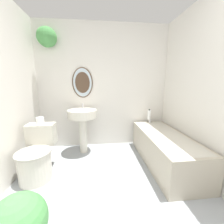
{
  "coord_description": "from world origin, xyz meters",
  "views": [
    {
      "loc": [
        -0.13,
        -0.3,
        1.28
      ],
      "look_at": [
        0.06,
        1.54,
        0.9
      ],
      "focal_mm": 22.0,
      "sensor_mm": 36.0,
      "label": 1
    }
  ],
  "objects_px": {
    "shampoo_bottle": "(149,115)",
    "toilet_paper_roll": "(40,121)",
    "bathtub": "(164,148)",
    "toilet": "(37,156)",
    "pedestal_sink": "(82,119)"
  },
  "relations": [
    {
      "from": "pedestal_sink",
      "to": "bathtub",
      "type": "distance_m",
      "value": 1.49
    },
    {
      "from": "toilet",
      "to": "shampoo_bottle",
      "type": "bearing_deg",
      "value": 22.45
    },
    {
      "from": "toilet",
      "to": "toilet_paper_roll",
      "type": "height_order",
      "value": "toilet_paper_roll"
    },
    {
      "from": "toilet",
      "to": "toilet_paper_roll",
      "type": "xyz_separation_m",
      "value": [
        0.0,
        0.23,
        0.45
      ]
    },
    {
      "from": "toilet",
      "to": "bathtub",
      "type": "xyz_separation_m",
      "value": [
        1.91,
        0.13,
        -0.04
      ]
    },
    {
      "from": "toilet",
      "to": "pedestal_sink",
      "type": "distance_m",
      "value": 0.92
    },
    {
      "from": "shampoo_bottle",
      "to": "bathtub",
      "type": "bearing_deg",
      "value": -87.43
    },
    {
      "from": "toilet_paper_roll",
      "to": "bathtub",
      "type": "bearing_deg",
      "value": -2.87
    },
    {
      "from": "toilet",
      "to": "toilet_paper_roll",
      "type": "relative_size",
      "value": 6.3
    },
    {
      "from": "bathtub",
      "to": "shampoo_bottle",
      "type": "xyz_separation_m",
      "value": [
        -0.03,
        0.65,
        0.41
      ]
    },
    {
      "from": "bathtub",
      "to": "toilet_paper_roll",
      "type": "xyz_separation_m",
      "value": [
        -1.91,
        0.1,
        0.49
      ]
    },
    {
      "from": "bathtub",
      "to": "toilet_paper_roll",
      "type": "height_order",
      "value": "toilet_paper_roll"
    },
    {
      "from": "toilet",
      "to": "pedestal_sink",
      "type": "relative_size",
      "value": 0.76
    },
    {
      "from": "shampoo_bottle",
      "to": "toilet_paper_roll",
      "type": "height_order",
      "value": "toilet_paper_roll"
    },
    {
      "from": "pedestal_sink",
      "to": "toilet_paper_roll",
      "type": "bearing_deg",
      "value": -144.17
    }
  ]
}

